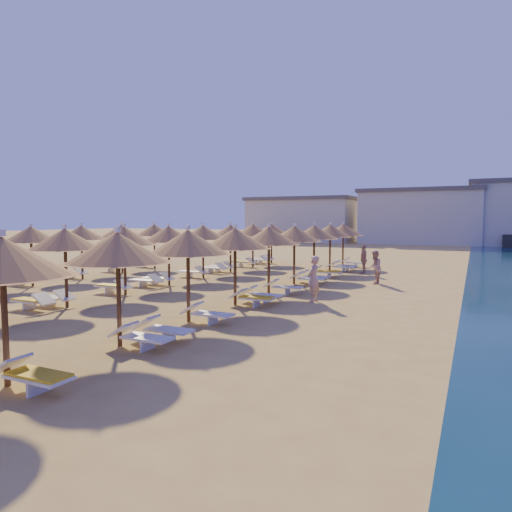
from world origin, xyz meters
The scene contains 9 objects.
ground centered at (0.00, 0.00, 0.00)m, with size 220.00×220.00×0.00m, color tan.
hotel_blocks centered at (3.81, 46.45, 3.70)m, with size 45.72×9.34×8.10m.
parasol_row_east centered at (2.17, -1.29, 2.50)m, with size 2.79×31.19×3.09m.
parasol_row_west centered at (-3.25, -1.29, 2.50)m, with size 2.79×31.19×3.09m.
parasol_row_inland centered at (-9.10, -1.29, 2.50)m, with size 2.79×18.57×3.09m.
loungers centered at (-2.17, -1.39, 0.34)m, with size 14.38×28.98×0.66m.
beachgoer_b centered at (5.84, 5.24, 0.85)m, with size 0.82×0.64×1.70m, color tan.
beachgoer_a centered at (4.64, -0.90, 0.92)m, with size 0.67×0.44×1.83m, color tan.
beachgoer_c centered at (4.39, 9.24, 0.88)m, with size 1.03×0.43×1.76m, color tan.
Camera 1 is at (10.36, -18.10, 3.28)m, focal length 32.00 mm.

